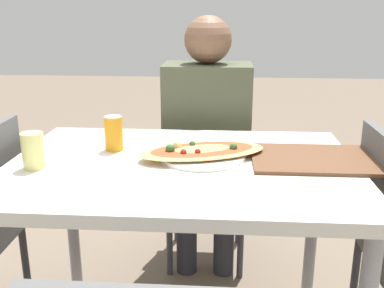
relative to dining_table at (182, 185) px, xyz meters
name	(u,v)px	position (x,y,z in m)	size (l,w,h in m)	color
dining_table	(182,185)	(0.00, 0.00, 0.00)	(1.16, 0.83, 0.76)	silver
chair_far_seated	(207,164)	(0.06, 0.74, -0.19)	(0.40, 0.40, 0.87)	#4C4C4C
person_seated	(207,126)	(0.06, 0.63, 0.04)	(0.40, 0.28, 1.22)	#2D2D38
pizza_main	(202,152)	(0.06, 0.05, 0.10)	(0.48, 0.33, 0.06)	white
soda_can	(114,133)	(-0.26, 0.12, 0.14)	(0.07, 0.07, 0.12)	orange
drink_glass	(33,151)	(-0.47, -0.09, 0.14)	(0.07, 0.07, 0.12)	#E0DB7F
serving_tray	(312,159)	(0.44, 0.05, 0.09)	(0.41, 0.30, 0.01)	brown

